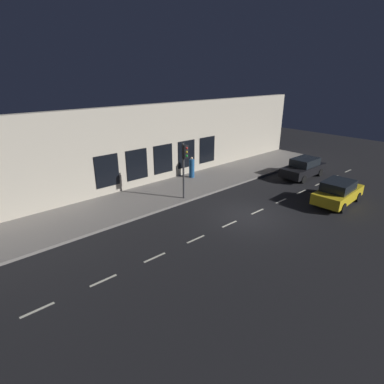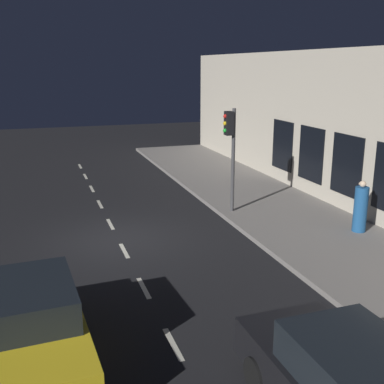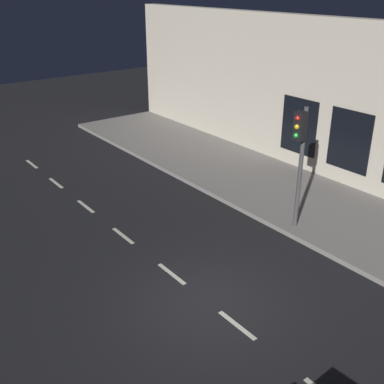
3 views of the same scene
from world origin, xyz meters
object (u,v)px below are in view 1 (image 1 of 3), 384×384
Objects in this scene: pedestrian_0 at (192,168)px; parked_car_1 at (338,192)px; traffic_light at (185,161)px; parked_car_0 at (303,168)px.

parked_car_1 is at bearing 169.07° from pedestrian_0.
parked_car_0 is at bearing -103.53° from traffic_light.
traffic_light is 10.30m from parked_car_1.
parked_car_1 is at bearing 142.08° from parked_car_0.
parked_car_1 is (-7.02, -7.27, -2.01)m from traffic_light.
parked_car_1 is 10.89m from pedestrian_0.
parked_car_0 is 2.59× the size of pedestrian_0.
traffic_light is 0.90× the size of parked_car_1.
parked_car_0 is at bearing 139.49° from parked_car_1.
parked_car_0 and parked_car_1 have the same top height.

